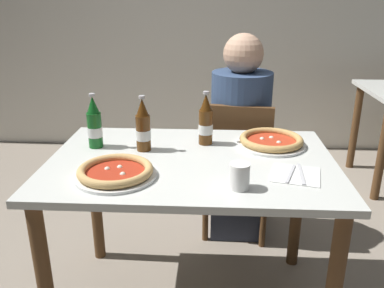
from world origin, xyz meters
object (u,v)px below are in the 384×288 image
beer_bottle_left (143,128)px  paper_cup (240,176)px  beer_bottle_center (94,125)px  napkin_with_cutlery (296,175)px  dining_table_main (191,184)px  chair_behind_table (238,162)px  pizza_margherita_near (115,172)px  beer_bottle_right (206,122)px  diner_seated (239,143)px  pizza_marinara_far (271,141)px

beer_bottle_left → paper_cup: beer_bottle_left is taller
beer_bottle_center → napkin_with_cutlery: size_ratio=1.14×
beer_bottle_center → paper_cup: (0.63, -0.38, -0.06)m
dining_table_main → beer_bottle_left: beer_bottle_left is taller
chair_behind_table → pizza_margherita_near: (-0.51, -0.80, 0.29)m
beer_bottle_right → paper_cup: bearing=-73.9°
diner_seated → beer_bottle_left: (-0.46, -0.56, 0.27)m
beer_bottle_left → beer_bottle_right: (0.27, 0.10, 0.00)m
pizza_marinara_far → napkin_with_cutlery: bearing=-80.7°
beer_bottle_left → pizza_margherita_near: bearing=-101.8°
dining_table_main → paper_cup: size_ratio=12.63×
beer_bottle_center → beer_bottle_right: 0.50m
pizza_marinara_far → napkin_with_cutlery: (0.05, -0.32, -0.02)m
napkin_with_cutlery → beer_bottle_left: bearing=159.5°
pizza_marinara_far → beer_bottle_center: beer_bottle_center is taller
chair_behind_table → beer_bottle_center: 0.91m
diner_seated → napkin_with_cutlery: 0.83m
beer_bottle_right → napkin_with_cutlery: (0.35, -0.33, -0.10)m
diner_seated → beer_bottle_center: size_ratio=4.89×
pizza_margherita_near → beer_bottle_left: 0.30m
pizza_margherita_near → paper_cup: (0.46, -0.07, 0.03)m
pizza_margherita_near → napkin_with_cutlery: pizza_margherita_near is taller
chair_behind_table → napkin_with_cutlery: bearing=111.1°
dining_table_main → paper_cup: paper_cup is taller
beer_bottle_left → dining_table_main: bearing=-24.2°
pizza_margherita_near → beer_bottle_left: (0.06, 0.29, 0.08)m
diner_seated → pizza_margherita_near: bearing=-121.5°
beer_bottle_right → pizza_marinara_far: bearing=-1.2°
beer_bottle_left → paper_cup: bearing=-41.6°
dining_table_main → beer_bottle_right: bearing=74.3°
pizza_margherita_near → pizza_marinara_far: size_ratio=0.99×
dining_table_main → beer_bottle_right: beer_bottle_right is taller
pizza_marinara_far → beer_bottle_left: 0.58m
diner_seated → chair_behind_table: bearing=-101.2°
napkin_with_cutlery → paper_cup: (-0.22, -0.12, 0.04)m
pizza_marinara_far → beer_bottle_left: beer_bottle_left is taller
diner_seated → paper_cup: bearing=-93.7°
beer_bottle_left → napkin_with_cutlery: beer_bottle_left is taller
dining_table_main → napkin_with_cutlery: (0.41, -0.14, 0.12)m
diner_seated → beer_bottle_center: (-0.69, -0.54, 0.27)m
pizza_margherita_near → napkin_with_cutlery: (0.69, 0.05, -0.02)m
dining_table_main → beer_bottle_center: (-0.44, 0.12, 0.22)m
dining_table_main → pizza_marinara_far: (0.36, 0.19, 0.14)m
beer_bottle_center → beer_bottle_left: bearing=-6.9°
pizza_marinara_far → beer_bottle_center: 0.80m
diner_seated → pizza_margherita_near: diner_seated is taller
dining_table_main → beer_bottle_right: 0.30m
pizza_marinara_far → napkin_with_cutlery: size_ratio=1.44×
beer_bottle_center → chair_behind_table: bearing=35.7°
dining_table_main → napkin_with_cutlery: 0.45m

